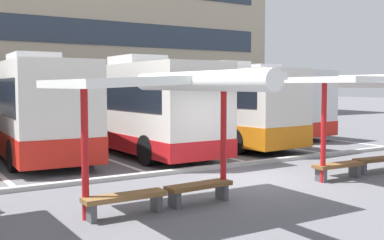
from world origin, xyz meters
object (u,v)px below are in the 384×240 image
at_px(waiting_shelter_1, 166,83).
at_px(bench_3, 199,189).
at_px(coach_bus_3, 201,106).
at_px(waiting_shelter_2, 372,83).
at_px(bench_2, 125,200).
at_px(coach_bus_2, 121,106).
at_px(bench_5, 378,161).
at_px(coach_bus_1, 27,108).
at_px(coach_bus_4, 237,102).
at_px(bench_4, 338,167).

relative_size(waiting_shelter_1, bench_3, 3.12).
xyz_separation_m(coach_bus_3, waiting_shelter_2, (-0.48, -9.35, 1.01)).
distance_m(bench_2, waiting_shelter_2, 7.77).
distance_m(coach_bus_2, bench_5, 10.26).
height_order(coach_bus_1, waiting_shelter_2, coach_bus_1).
bearing_deg(coach_bus_4, coach_bus_1, -171.18).
xyz_separation_m(coach_bus_1, bench_2, (-0.46, -10.06, -1.39)).
distance_m(bench_2, bench_5, 8.32).
height_order(waiting_shelter_1, bench_5, waiting_shelter_1).
bearing_deg(bench_5, coach_bus_4, 72.57).
bearing_deg(bench_3, waiting_shelter_2, -1.34).
relative_size(coach_bus_2, waiting_shelter_1, 2.44).
relative_size(coach_bus_3, waiting_shelter_2, 2.26).
height_order(waiting_shelter_1, bench_4, waiting_shelter_1).
xyz_separation_m(coach_bus_2, bench_3, (-2.32, -9.53, -1.42)).
height_order(coach_bus_3, bench_3, coach_bus_3).
relative_size(coach_bus_1, waiting_shelter_1, 2.20).
relative_size(coach_bus_2, bench_2, 7.20).
bearing_deg(coach_bus_2, bench_4, -75.58).
height_order(coach_bus_4, bench_3, coach_bus_4).
relative_size(bench_2, bench_3, 1.06).
relative_size(coach_bus_1, waiting_shelter_2, 2.36).
relative_size(waiting_shelter_1, bench_2, 2.95).
bearing_deg(bench_2, coach_bus_4, 44.79).
bearing_deg(bench_5, bench_2, -177.63).
bearing_deg(waiting_shelter_2, bench_5, 24.11).
xyz_separation_m(coach_bus_2, bench_5, (4.20, -9.26, -1.42)).
bearing_deg(bench_4, coach_bus_2, 104.42).
bearing_deg(coach_bus_2, waiting_shelter_1, -108.36).
height_order(coach_bus_3, bench_4, coach_bus_3).
relative_size(coach_bus_4, bench_3, 6.93).
bearing_deg(bench_5, coach_bus_2, 114.40).
height_order(coach_bus_2, bench_5, coach_bus_2).
height_order(coach_bus_3, bench_5, coach_bus_3).
height_order(coach_bus_2, coach_bus_4, coach_bus_2).
distance_m(coach_bus_2, coach_bus_3, 3.80).
relative_size(waiting_shelter_1, bench_5, 3.02).
relative_size(coach_bus_2, coach_bus_4, 1.10).
bearing_deg(waiting_shelter_1, waiting_shelter_2, 0.29).
relative_size(coach_bus_3, bench_2, 6.26).
distance_m(bench_3, bench_5, 6.52).
height_order(bench_3, bench_4, same).
relative_size(coach_bus_1, coach_bus_2, 0.90).
relative_size(coach_bus_3, bench_4, 6.61).
bearing_deg(bench_5, coach_bus_3, 92.66).
distance_m(coach_bus_3, bench_4, 9.22).
xyz_separation_m(waiting_shelter_1, bench_5, (7.42, 0.44, -2.31)).
relative_size(coach_bus_3, waiting_shelter_1, 2.12).
distance_m(coach_bus_2, bench_3, 9.91).
height_order(bench_2, bench_3, same).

